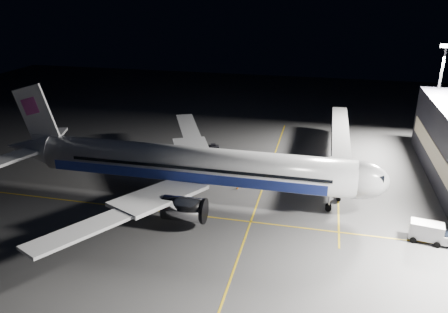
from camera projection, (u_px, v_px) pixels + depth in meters
name	position (u px, v px, depth m)	size (l,w,h in m)	color
ground	(195.00, 196.00, 68.65)	(200.00, 200.00, 0.00)	#4C4C4F
guide_line_main	(258.00, 202.00, 66.51)	(0.25, 80.00, 0.01)	gold
guide_line_cross	(183.00, 214.00, 63.21)	(70.00, 0.25, 0.01)	gold
guide_line_side	(338.00, 183.00, 73.00)	(0.25, 40.00, 0.01)	gold
airliner	(187.00, 165.00, 66.98)	(61.48, 54.22, 16.64)	silver
jet_bridge	(340.00, 142.00, 78.61)	(3.60, 34.40, 6.30)	#B2B2B7
floodlight_mast_north	(439.00, 87.00, 84.51)	(2.40, 0.68, 20.70)	#59595E
service_truck	(430.00, 232.00, 55.83)	(5.45, 2.91, 2.65)	silver
baggage_tug	(213.00, 148.00, 86.48)	(2.65, 2.36, 1.62)	black
safety_cone_a	(226.00, 176.00, 74.90)	(0.42, 0.42, 0.62)	orange
safety_cone_b	(237.00, 187.00, 70.88)	(0.37, 0.37, 0.56)	orange
safety_cone_c	(171.00, 180.00, 73.33)	(0.37, 0.37, 0.55)	orange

